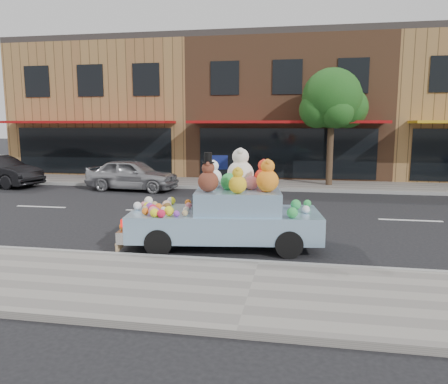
# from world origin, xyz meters

# --- Properties ---
(ground) EXTENTS (120.00, 120.00, 0.00)m
(ground) POSITION_xyz_m (0.00, 0.00, 0.00)
(ground) COLOR black
(ground) RESTS_ON ground
(near_sidewalk) EXTENTS (60.00, 3.00, 0.12)m
(near_sidewalk) POSITION_xyz_m (0.00, -6.50, 0.06)
(near_sidewalk) COLOR gray
(near_sidewalk) RESTS_ON ground
(far_sidewalk) EXTENTS (60.00, 3.00, 0.12)m
(far_sidewalk) POSITION_xyz_m (0.00, 6.50, 0.06)
(far_sidewalk) COLOR gray
(far_sidewalk) RESTS_ON ground
(near_kerb) EXTENTS (60.00, 0.12, 0.13)m
(near_kerb) POSITION_xyz_m (0.00, -5.00, 0.07)
(near_kerb) COLOR gray
(near_kerb) RESTS_ON ground
(far_kerb) EXTENTS (60.00, 0.12, 0.13)m
(far_kerb) POSITION_xyz_m (0.00, 5.00, 0.07)
(far_kerb) COLOR gray
(far_kerb) RESTS_ON ground
(storefront_left) EXTENTS (10.00, 9.80, 7.30)m
(storefront_left) POSITION_xyz_m (-10.00, 11.97, 3.64)
(storefront_left) COLOR olive
(storefront_left) RESTS_ON ground
(storefront_mid) EXTENTS (10.00, 9.80, 7.30)m
(storefront_mid) POSITION_xyz_m (0.00, 11.97, 3.64)
(storefront_mid) COLOR brown
(storefront_mid) RESTS_ON ground
(street_tree) EXTENTS (3.00, 2.70, 5.22)m
(street_tree) POSITION_xyz_m (2.03, 6.55, 3.69)
(street_tree) COLOR #38281C
(street_tree) RESTS_ON ground
(car_silver) EXTENTS (4.07, 1.92, 1.34)m
(car_silver) POSITION_xyz_m (-6.34, 4.16, 0.67)
(car_silver) COLOR #A2A2A6
(car_silver) RESTS_ON ground
(art_car) EXTENTS (4.67, 2.31, 2.28)m
(art_car) POSITION_xyz_m (-0.88, -3.69, 0.81)
(art_car) COLOR black
(art_car) RESTS_ON ground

